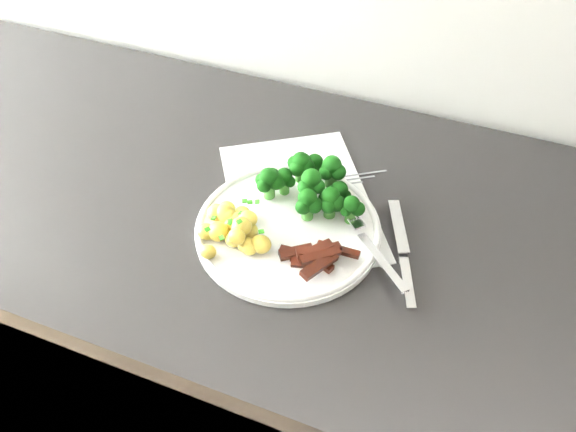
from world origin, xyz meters
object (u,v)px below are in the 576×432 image
at_px(counter, 330,379).
at_px(fork, 373,248).
at_px(potatoes, 234,227).
at_px(recipe_paper, 299,200).
at_px(beef_strips, 315,255).
at_px(broccoli, 312,184).
at_px(knife, 404,264).
at_px(plate, 288,228).

relative_size(counter, fork, 17.95).
xyz_separation_m(counter, potatoes, (-0.13, -0.07, 0.45)).
relative_size(recipe_paper, beef_strips, 3.37).
bearing_deg(potatoes, counter, 28.42).
bearing_deg(broccoli, potatoes, -127.45).
height_order(potatoes, knife, potatoes).
relative_size(beef_strips, knife, 0.59).
distance_m(recipe_paper, potatoes, 0.12).
height_order(recipe_paper, potatoes, potatoes).
distance_m(recipe_paper, fork, 0.14).
xyz_separation_m(recipe_paper, plate, (0.01, -0.06, 0.01)).
distance_m(recipe_paper, broccoli, 0.04).
distance_m(broccoli, knife, 0.17).
bearing_deg(plate, broccoli, 78.12).
xyz_separation_m(broccoli, fork, (0.11, -0.06, -0.02)).
xyz_separation_m(plate, fork, (0.12, -0.00, 0.01)).
bearing_deg(plate, potatoes, -148.04).
relative_size(broccoli, beef_strips, 1.58).
distance_m(broccoli, fork, 0.12).
xyz_separation_m(beef_strips, knife, (0.11, 0.04, -0.01)).
bearing_deg(recipe_paper, plate, -84.29).
relative_size(counter, potatoes, 21.68).
height_order(broccoli, knife, broccoli).
relative_size(recipe_paper, fork, 2.64).
relative_size(broccoli, potatoes, 1.50).
distance_m(beef_strips, knife, 0.11).
xyz_separation_m(counter, broccoli, (-0.06, 0.02, 0.47)).
bearing_deg(potatoes, beef_strips, -1.53).
xyz_separation_m(plate, knife, (0.16, -0.01, 0.00)).
distance_m(recipe_paper, plate, 0.06).
relative_size(beef_strips, fork, 0.78).
bearing_deg(beef_strips, plate, 142.00).
bearing_deg(recipe_paper, knife, -21.49).
relative_size(plate, broccoli, 1.58).
height_order(broccoli, potatoes, broccoli).
bearing_deg(counter, fork, -38.16).
xyz_separation_m(broccoli, beef_strips, (0.04, -0.10, -0.02)).
bearing_deg(fork, knife, -5.09).
bearing_deg(plate, beef_strips, -38.00).
bearing_deg(counter, plate, -154.79).
distance_m(potatoes, knife, 0.23).
height_order(recipe_paper, plate, plate).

